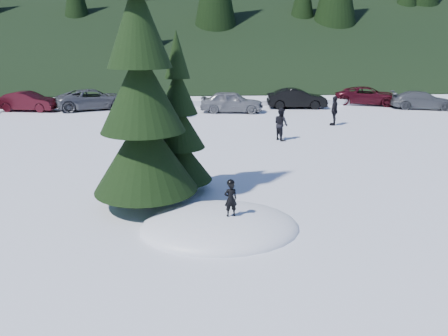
{
  "coord_description": "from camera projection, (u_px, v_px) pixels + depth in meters",
  "views": [
    {
      "loc": [
        -0.58,
        -11.22,
        5.15
      ],
      "look_at": [
        0.25,
        2.16,
        1.1
      ],
      "focal_mm": 35.0,
      "sensor_mm": 36.0,
      "label": 1
    }
  ],
  "objects": [
    {
      "name": "car_1",
      "position": [
        28.0,
        101.0,
        31.23
      ],
      "size": [
        4.37,
        2.13,
        1.38
      ],
      "primitive_type": "imported",
      "rotation": [
        0.0,
        0.0,
        1.4
      ],
      "color": "#350911",
      "rests_on": "ground"
    },
    {
      "name": "car_6",
      "position": [
        368.0,
        96.0,
        34.19
      ],
      "size": [
        5.45,
        3.9,
        1.38
      ],
      "primitive_type": "imported",
      "rotation": [
        0.0,
        0.0,
        1.21
      ],
      "color": "#3F0B16",
      "rests_on": "ground"
    },
    {
      "name": "child_skier",
      "position": [
        231.0,
        199.0,
        11.71
      ],
      "size": [
        0.39,
        0.3,
        0.97
      ],
      "primitive_type": "imported",
      "rotation": [
        0.0,
        0.0,
        3.34
      ],
      "color": "black",
      "rests_on": "snow_mound"
    },
    {
      "name": "car_4",
      "position": [
        232.0,
        102.0,
        30.69
      ],
      "size": [
        4.57,
        2.31,
        1.49
      ],
      "primitive_type": "imported",
      "rotation": [
        0.0,
        0.0,
        1.44
      ],
      "color": "gray",
      "rests_on": "ground"
    },
    {
      "name": "snow_mound",
      "position": [
        220.0,
        228.0,
        12.24
      ],
      "size": [
        4.48,
        3.52,
        0.96
      ],
      "primitive_type": "ellipsoid",
      "color": "white",
      "rests_on": "ground"
    },
    {
      "name": "car_2",
      "position": [
        94.0,
        99.0,
        31.97
      ],
      "size": [
        5.82,
        4.1,
        1.48
      ],
      "primitive_type": "imported",
      "rotation": [
        0.0,
        0.0,
        1.92
      ],
      "color": "#4D4E54",
      "rests_on": "ground"
    },
    {
      "name": "adult_1",
      "position": [
        334.0,
        111.0,
        26.17
      ],
      "size": [
        0.81,
        1.11,
        1.76
      ],
      "primitive_type": "imported",
      "rotation": [
        0.0,
        0.0,
        4.29
      ],
      "color": "black",
      "rests_on": "ground"
    },
    {
      "name": "car_7",
      "position": [
        422.0,
        100.0,
        32.14
      ],
      "size": [
        4.76,
        2.95,
        1.29
      ],
      "primitive_type": "imported",
      "rotation": [
        0.0,
        0.0,
        1.29
      ],
      "color": "#52555A",
      "rests_on": "ground"
    },
    {
      "name": "ground",
      "position": [
        220.0,
        228.0,
        12.24
      ],
      "size": [
        200.0,
        200.0,
        0.0
      ],
      "primitive_type": "plane",
      "color": "white",
      "rests_on": "ground"
    },
    {
      "name": "spruce_short",
      "position": [
        179.0,
        131.0,
        14.62
      ],
      "size": [
        2.2,
        2.2,
        5.37
      ],
      "color": "black",
      "rests_on": "ground"
    },
    {
      "name": "spruce_tall",
      "position": [
        142.0,
        101.0,
        12.87
      ],
      "size": [
        3.2,
        3.2,
        8.6
      ],
      "color": "black",
      "rests_on": "ground"
    },
    {
      "name": "adult_0",
      "position": [
        281.0,
        124.0,
        22.39
      ],
      "size": [
        0.92,
        1.0,
        1.67
      ],
      "primitive_type": "imported",
      "rotation": [
        0.0,
        0.0,
        2.01
      ],
      "color": "black",
      "rests_on": "ground"
    },
    {
      "name": "car_5",
      "position": [
        297.0,
        98.0,
        32.47
      ],
      "size": [
        4.49,
        1.84,
        1.45
      ],
      "primitive_type": "imported",
      "rotation": [
        0.0,
        0.0,
        1.5
      ],
      "color": "black",
      "rests_on": "ground"
    },
    {
      "name": "car_3",
      "position": [
        155.0,
        105.0,
        29.37
      ],
      "size": [
        5.16,
        2.52,
        1.45
      ],
      "primitive_type": "imported",
      "rotation": [
        0.0,
        0.0,
        1.67
      ],
      "color": "#0E1633",
      "rests_on": "ground"
    }
  ]
}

